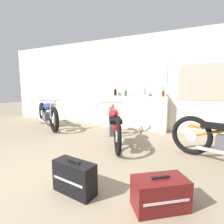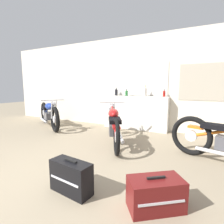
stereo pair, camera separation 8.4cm
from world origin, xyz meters
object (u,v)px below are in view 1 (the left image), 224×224
Objects in this scene: bottle_left_center at (126,93)px; motorcycle_red at (114,124)px; hard_case_darkred at (160,193)px; bottle_center at (144,92)px; bottle_right_center at (163,93)px; hard_case_black at (74,177)px; bottle_leftmost at (115,92)px; motorcycle_blue at (47,114)px.

bottle_left_center is 0.10× the size of motorcycle_red.
hard_case_darkred is at bearing -52.30° from motorcycle_red.
bottle_center reaches higher than bottle_left_center.
bottle_right_center reaches higher than hard_case_black.
bottle_leftmost is 3.72m from hard_case_black.
bottle_right_center reaches higher than motorcycle_blue.
bottle_left_center is 3.60m from hard_case_black.
bottle_leftmost reaches higher than bottle_left_center.
bottle_center is 0.16× the size of motorcycle_red.
bottle_center is 1.51× the size of bottle_right_center.
bottle_right_center reaches higher than bottle_left_center.
hard_case_black is at bearing -73.07° from bottle_leftmost.
bottle_center reaches higher than hard_case_darkred.
bottle_left_center is at bearing 101.33° from hard_case_black.
motorcycle_red is 2.25m from hard_case_darkred.
motorcycle_blue is at bearing 140.43° from hard_case_black.
bottle_left_center is 2.56m from motorcycle_blue.
bottle_right_center is (1.48, 0.00, -0.02)m from bottle_leftmost.
motorcycle_red reaches higher than hard_case_black.
hard_case_darkred is (1.67, -3.24, -0.93)m from bottle_left_center.
bottle_left_center is 0.32× the size of hard_case_darkred.
bottle_left_center is at bearing -177.74° from bottle_right_center.
hard_case_black is (0.10, -3.41, -0.95)m from bottle_center.
bottle_leftmost reaches higher than motorcycle_red.
motorcycle_red is at bearing -118.09° from bottle_right_center.
bottle_center is at bearing -175.22° from bottle_right_center.
hard_case_black is at bearing -78.67° from bottle_left_center.
motorcycle_blue is 3.53× the size of hard_case_black.
bottle_left_center is at bearing 117.27° from hard_case_darkred.
bottle_right_center is at bearing 82.98° from hard_case_black.
hard_case_black is at bearing -78.87° from motorcycle_red.
hard_case_darkred is at bearing -58.15° from bottle_leftmost.
bottle_left_center is 0.35× the size of hard_case_black.
bottle_left_center reaches higher than motorcycle_blue.
hard_case_black is (1.05, -3.45, -0.92)m from bottle_leftmost.
hard_case_darkred is at bearing -29.97° from motorcycle_blue.
bottle_left_center is at bearing 22.84° from motorcycle_blue.
bottle_left_center reaches higher than motorcycle_red.
bottle_leftmost is 3.98m from hard_case_darkred.
motorcycle_blue is 4.57m from hard_case_darkred.
bottle_center is 0.54× the size of hard_case_black.
motorcycle_blue is 3.85m from hard_case_black.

